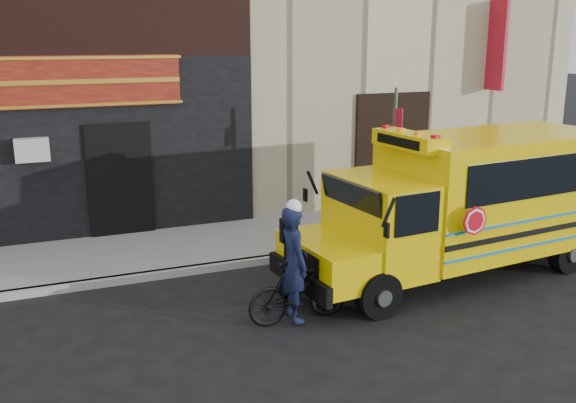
% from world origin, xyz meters
% --- Properties ---
extents(ground, '(120.00, 120.00, 0.00)m').
position_xyz_m(ground, '(0.00, 0.00, 0.00)').
color(ground, black).
rests_on(ground, ground).
extents(curb, '(40.00, 0.20, 0.15)m').
position_xyz_m(curb, '(0.00, 2.60, 0.07)').
color(curb, gray).
rests_on(curb, ground).
extents(sidewalk, '(40.00, 3.00, 0.15)m').
position_xyz_m(sidewalk, '(0.00, 4.10, 0.07)').
color(sidewalk, slate).
rests_on(sidewalk, ground).
extents(school_bus, '(7.07, 2.82, 2.92)m').
position_xyz_m(school_bus, '(2.84, 0.60, 1.51)').
color(school_bus, black).
rests_on(school_bus, ground).
extents(sign_pole, '(0.09, 0.31, 3.52)m').
position_xyz_m(sign_pole, '(2.41, 2.78, 1.93)').
color(sign_pole, '#424A44').
rests_on(sign_pole, ground).
extents(bicycle, '(1.79, 0.53, 1.07)m').
position_xyz_m(bicycle, '(-1.18, -0.23, 0.54)').
color(bicycle, black).
rests_on(bicycle, ground).
extents(cyclist, '(0.47, 0.71, 1.93)m').
position_xyz_m(cyclist, '(-1.27, -0.21, 0.97)').
color(cyclist, black).
rests_on(cyclist, ground).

